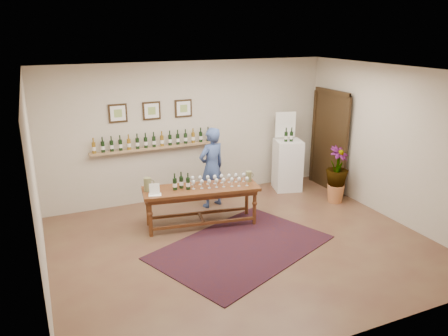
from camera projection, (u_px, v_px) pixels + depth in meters
name	position (u px, v px, depth m)	size (l,w,h in m)	color
ground	(244.00, 245.00, 7.19)	(6.00, 6.00, 0.00)	#563025
room_shell	(295.00, 141.00, 9.27)	(6.00, 6.00, 6.00)	beige
rug	(241.00, 247.00, 7.10)	(2.75, 1.83, 0.01)	#4B160D
tasting_table	(201.00, 193.00, 7.74)	(2.12, 0.97, 0.72)	#4A2912
table_glasses	(219.00, 181.00, 7.79)	(1.26, 0.29, 0.17)	silver
table_bottles	(181.00, 181.00, 7.60)	(0.27, 0.15, 0.29)	black
pitcher_left	(148.00, 184.00, 7.50)	(0.15, 0.15, 0.24)	olive
pitcher_right	(249.00, 176.00, 7.98)	(0.12, 0.12, 0.19)	olive
menu_card	(154.00, 189.00, 7.35)	(0.21, 0.15, 0.19)	white
display_pedestal	(287.00, 165.00, 9.54)	(0.55, 0.55, 1.11)	white
pedestal_bottles	(289.00, 135.00, 9.24)	(0.29, 0.08, 0.29)	black
info_sign	(285.00, 125.00, 9.44)	(0.45, 0.02, 0.61)	white
potted_plant	(337.00, 175.00, 8.80)	(0.68, 0.68, 1.00)	#B0693A
person	(212.00, 168.00, 8.54)	(0.59, 0.38, 1.61)	#33487A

